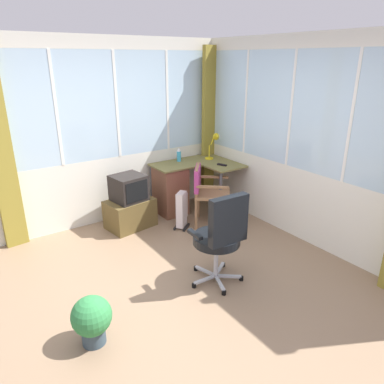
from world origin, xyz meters
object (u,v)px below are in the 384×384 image
(tv_on_stand, at_px, (130,204))
(desk_lamp, at_px, (215,142))
(wooden_armchair, at_px, (205,187))
(desk, at_px, (174,187))
(spray_bottle, at_px, (179,155))
(potted_plant, at_px, (92,318))
(tv_remote, at_px, (222,165))
(space_heater, at_px, (182,209))
(office_chair, at_px, (221,233))

(tv_on_stand, bearing_deg, desk_lamp, 0.72)
(wooden_armchair, bearing_deg, desk_lamp, 41.88)
(desk_lamp, distance_m, wooden_armchair, 0.91)
(desk, height_order, spray_bottle, spray_bottle)
(desk, distance_m, desk_lamp, 0.96)
(spray_bottle, bearing_deg, tv_on_stand, -166.96)
(desk_lamp, bearing_deg, potted_plant, -145.43)
(tv_remote, relative_size, wooden_armchair, 0.17)
(desk, height_order, desk_lamp, desk_lamp)
(space_heater, bearing_deg, wooden_armchair, -11.14)
(tv_remote, xyz_separation_m, office_chair, (-1.19, -1.47, -0.18))
(space_heater, bearing_deg, spray_bottle, 60.33)
(tv_remote, distance_m, wooden_armchair, 0.51)
(wooden_armchair, bearing_deg, spray_bottle, 87.44)
(tv_remote, height_order, wooden_armchair, wooden_armchair)
(space_heater, xyz_separation_m, potted_plant, (-1.83, -1.45, -0.02))
(desk, height_order, space_heater, desk)
(wooden_armchair, relative_size, space_heater, 1.61)
(desk, bearing_deg, wooden_armchair, -75.96)
(desk, xyz_separation_m, desk_lamp, (0.73, -0.08, 0.63))
(desk, relative_size, desk_lamp, 2.84)
(tv_remote, bearing_deg, tv_on_stand, 146.94)
(space_heater, bearing_deg, desk, 69.99)
(desk, bearing_deg, potted_plant, -135.72)
(spray_bottle, relative_size, office_chair, 0.21)
(wooden_armchair, relative_size, tv_on_stand, 1.12)
(desk, xyz_separation_m, wooden_armchair, (0.15, -0.60, 0.15))
(tv_on_stand, distance_m, space_heater, 0.74)
(tv_on_stand, bearing_deg, wooden_armchair, -28.08)
(office_chair, bearing_deg, tv_on_stand, 95.81)
(desk_lamp, xyz_separation_m, office_chair, (-1.33, -1.83, -0.45))
(tv_on_stand, relative_size, space_heater, 1.43)
(office_chair, xyz_separation_m, tv_on_stand, (-0.18, 1.81, -0.26))
(spray_bottle, relative_size, wooden_armchair, 0.25)
(spray_bottle, bearing_deg, potted_plant, -136.38)
(desk_lamp, height_order, tv_on_stand, desk_lamp)
(tv_remote, height_order, spray_bottle, spray_bottle)
(wooden_armchair, height_order, office_chair, office_chair)
(office_chair, relative_size, potted_plant, 2.33)
(tv_remote, bearing_deg, potted_plant, -168.74)
(tv_on_stand, bearing_deg, potted_plant, -123.38)
(office_chair, bearing_deg, desk_lamp, 53.90)
(tv_remote, bearing_deg, office_chair, -148.26)
(desk_lamp, distance_m, tv_on_stand, 1.67)
(wooden_armchair, height_order, potted_plant, wooden_armchair)
(tv_remote, bearing_deg, desk_lamp, 48.93)
(tv_remote, xyz_separation_m, potted_plant, (-2.61, -1.54, -0.53))
(desk, height_order, potted_plant, desk)
(potted_plant, bearing_deg, tv_remote, 30.55)
(spray_bottle, height_order, potted_plant, spray_bottle)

